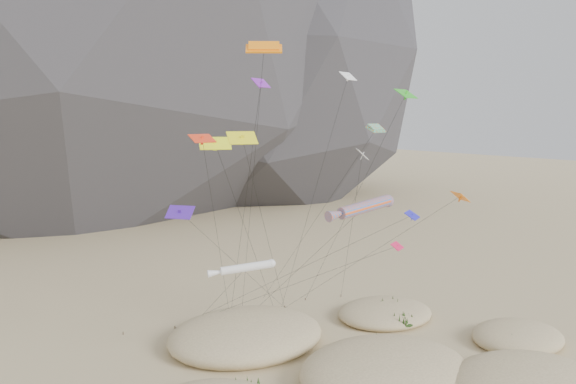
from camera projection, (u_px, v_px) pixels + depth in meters
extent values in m
ellipsoid|color=black|center=(259.00, 58.00, 157.47)|extent=(130.55, 126.41, 100.00)
ellipsoid|color=#CCB789|center=(386.00, 372.00, 45.74)|extent=(14.96, 12.71, 3.62)
ellipsoid|color=#CCB789|center=(517.00, 337.00, 53.75)|extent=(9.31, 7.92, 2.36)
ellipsoid|color=#CCB789|center=(246.00, 335.00, 53.53)|extent=(15.27, 12.98, 3.54)
ellipsoid|color=#CCB789|center=(385.00, 313.00, 60.41)|extent=(10.74, 9.12, 2.27)
ellipsoid|color=black|center=(383.00, 366.00, 46.09)|extent=(3.68, 3.15, 1.10)
ellipsoid|color=black|center=(393.00, 344.00, 50.88)|extent=(2.97, 2.54, 0.89)
ellipsoid|color=black|center=(518.00, 341.00, 52.55)|extent=(2.37, 2.03, 0.71)
ellipsoid|color=black|center=(253.00, 339.00, 52.12)|extent=(2.92, 2.50, 0.88)
ellipsoid|color=black|center=(271.00, 337.00, 52.69)|extent=(2.33, 2.00, 0.70)
ellipsoid|color=black|center=(394.00, 310.00, 60.65)|extent=(2.40, 2.05, 0.72)
ellipsoid|color=black|center=(405.00, 324.00, 56.96)|extent=(1.94, 1.66, 0.58)
cylinder|color=#3F2D1E|center=(230.00, 318.00, 60.00)|extent=(0.08, 0.08, 0.30)
cylinder|color=#3F2D1E|center=(220.00, 324.00, 58.12)|extent=(0.08, 0.08, 0.30)
cylinder|color=#3F2D1E|center=(278.00, 319.00, 59.70)|extent=(0.08, 0.08, 0.30)
cylinder|color=#3F2D1E|center=(285.00, 307.00, 63.35)|extent=(0.08, 0.08, 0.30)
cylinder|color=#3F2D1E|center=(305.00, 299.00, 66.12)|extent=(0.08, 0.08, 0.30)
cylinder|color=#3F2D1E|center=(175.00, 327.00, 57.22)|extent=(0.08, 0.08, 0.30)
cylinder|color=#3F2D1E|center=(341.00, 296.00, 67.42)|extent=(0.08, 0.08, 0.30)
cylinder|color=#3F2D1E|center=(123.00, 333.00, 55.66)|extent=(0.08, 0.08, 0.30)
cylinder|color=#FF591A|center=(365.00, 207.00, 50.86)|extent=(6.20, 1.57, 1.74)
sphere|color=#FF591A|center=(388.00, 201.00, 52.70)|extent=(1.17, 1.17, 1.17)
cone|color=#FF591A|center=(339.00, 214.00, 48.84)|extent=(2.58, 1.19, 1.25)
cylinder|color=black|center=(303.00, 265.00, 56.33)|extent=(3.93, 13.87, 13.38)
cylinder|color=silver|center=(246.00, 267.00, 46.92)|extent=(4.40, 1.93, 1.00)
sphere|color=silver|center=(271.00, 263.00, 47.54)|extent=(0.73, 0.73, 0.73)
cone|color=silver|center=(218.00, 272.00, 46.24)|extent=(1.88, 1.11, 0.75)
cylinder|color=black|center=(216.00, 300.00, 52.27)|extent=(0.07, 11.60, 8.96)
cube|color=orange|center=(264.00, 49.00, 44.63)|extent=(3.06, 2.52, 0.84)
cube|color=orange|center=(264.00, 46.00, 44.60)|extent=(2.56, 2.07, 0.82)
cylinder|color=black|center=(251.00, 202.00, 53.41)|extent=(5.34, 13.53, 26.84)
cube|color=orange|center=(376.00, 129.00, 52.11)|extent=(2.50, 1.63, 0.64)
cube|color=orange|center=(376.00, 127.00, 52.08)|extent=(2.10, 1.33, 0.64)
cylinder|color=black|center=(313.00, 224.00, 59.60)|extent=(2.24, 16.53, 20.32)
cube|color=white|center=(348.00, 76.00, 54.41)|extent=(2.16, 1.55, 0.83)
cube|color=white|center=(348.00, 78.00, 54.43)|extent=(0.32, 0.34, 0.65)
cylinder|color=black|center=(311.00, 203.00, 57.06)|extent=(4.64, 5.56, 25.33)
cube|color=#E11549|center=(397.00, 246.00, 50.08)|extent=(1.70, 1.36, 0.57)
cube|color=#E11549|center=(397.00, 248.00, 50.10)|extent=(0.24, 0.23, 0.52)
cylinder|color=black|center=(279.00, 290.00, 53.66)|extent=(14.35, 16.89, 9.97)
cube|color=orange|center=(460.00, 197.00, 54.58)|extent=(1.82, 2.41, 0.90)
cube|color=orange|center=(460.00, 198.00, 54.60)|extent=(0.37, 0.35, 0.73)
cylinder|color=black|center=(366.00, 256.00, 58.97)|extent=(10.25, 15.48, 13.73)
cube|color=red|center=(202.00, 138.00, 42.97)|extent=(2.06, 1.31, 0.65)
cube|color=red|center=(202.00, 140.00, 42.99)|extent=(0.25, 0.19, 0.67)
cylinder|color=black|center=(218.00, 243.00, 51.49)|extent=(8.54, 11.86, 19.76)
cube|color=green|center=(406.00, 94.00, 58.70)|extent=(3.08, 2.20, 1.00)
cube|color=green|center=(406.00, 95.00, 58.72)|extent=(0.40, 0.36, 0.95)
cylinder|color=black|center=(353.00, 203.00, 62.42)|extent=(6.14, 9.43, 23.83)
cube|color=purple|center=(261.00, 83.00, 48.60)|extent=(2.05, 1.53, 0.83)
cube|color=purple|center=(261.00, 85.00, 48.62)|extent=(0.32, 0.36, 0.61)
cylinder|color=black|center=(244.00, 213.00, 54.31)|extent=(1.50, 9.04, 24.32)
cube|color=#1C17C6|center=(412.00, 215.00, 50.07)|extent=(2.15, 1.82, 0.66)
cube|color=#1C17C6|center=(412.00, 217.00, 50.08)|extent=(0.28, 0.26, 0.66)
cylinder|color=black|center=(286.00, 275.00, 53.65)|extent=(15.65, 17.35, 12.71)
cube|color=#441BA0|center=(180.00, 212.00, 42.41)|extent=(2.12, 2.24, 0.89)
cube|color=#441BA0|center=(180.00, 214.00, 42.43)|extent=(0.39, 0.39, 0.70)
cylinder|color=black|center=(243.00, 269.00, 52.88)|extent=(17.31, 11.55, 14.25)
cube|color=#E3F119|center=(215.00, 143.00, 45.22)|extent=(2.84, 2.09, 0.99)
cube|color=#E3F119|center=(215.00, 145.00, 45.24)|extent=(0.39, 0.38, 0.87)
cylinder|color=black|center=(251.00, 244.00, 52.47)|extent=(10.80, 7.30, 19.28)
cube|color=yellow|center=(242.00, 138.00, 40.54)|extent=(2.31, 1.44, 0.92)
cube|color=yellow|center=(242.00, 140.00, 40.56)|extent=(0.32, 0.36, 0.71)
cylinder|color=black|center=(268.00, 242.00, 51.95)|extent=(13.93, 15.23, 19.89)
cube|color=silver|center=(362.00, 154.00, 54.14)|extent=(2.18, 2.49, 1.01)
cube|color=silver|center=(362.00, 156.00, 54.16)|extent=(0.45, 0.43, 0.75)
cylinder|color=black|center=(350.00, 233.00, 60.78)|extent=(5.57, 9.62, 17.84)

